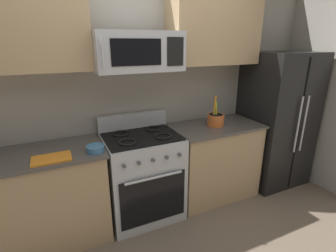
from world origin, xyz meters
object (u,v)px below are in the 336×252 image
range_oven (143,175)px  refrigerator (276,120)px  cutting_board (52,159)px  prep_bowl (95,148)px  utensil_crock (216,119)px  microwave (137,51)px

range_oven → refrigerator: (1.85, -0.02, 0.38)m
cutting_board → refrigerator: bearing=3.3°
refrigerator → prep_bowl: refrigerator is taller
range_oven → prep_bowl: bearing=-160.6°
utensil_crock → refrigerator: bearing=-0.7°
refrigerator → utensil_crock: 0.96m
microwave → prep_bowl: size_ratio=5.11×
refrigerator → utensil_crock: size_ratio=5.02×
refrigerator → prep_bowl: (-2.33, -0.15, 0.09)m
refrigerator → utensil_crock: bearing=179.3°
range_oven → utensil_crock: size_ratio=3.20×
refrigerator → microwave: bearing=178.7°
range_oven → microwave: 1.26m
utensil_crock → cutting_board: bearing=-174.4°
range_oven → utensil_crock: 1.03m
range_oven → refrigerator: bearing=-0.5°
range_oven → cutting_board: range_oven is taller
utensil_crock → cutting_board: (-1.73, -0.17, -0.06)m
microwave → prep_bowl: (-0.48, -0.20, -0.80)m
range_oven → refrigerator: 1.89m
refrigerator → prep_bowl: 2.34m
utensil_crock → cutting_board: utensil_crock is taller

